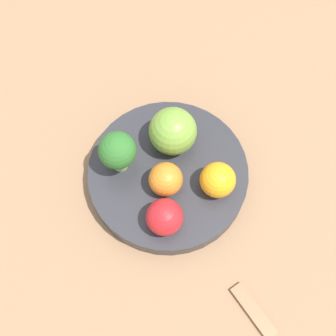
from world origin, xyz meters
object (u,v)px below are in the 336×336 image
Objects in this scene: apple_green at (165,217)px; orange_front at (218,180)px; broccoli at (117,152)px; orange_back at (165,179)px; spoon at (254,311)px; bowl at (168,175)px; apple_red at (171,131)px.

apple_green is 0.08m from orange_front.
broccoli is 0.07m from orange_back.
apple_green is 1.05× the size of orange_back.
orange_front reaches higher than spoon.
bowl is 0.08m from broccoli.
orange_front is 0.71× the size of spoon.
orange_back is at bearing -107.13° from broccoli.
orange_back is (-0.06, -0.00, -0.01)m from apple_red.
apple_red is at bearing 1.31° from orange_back.
orange_back reaches higher than spoon.
apple_red is (0.04, 0.00, 0.04)m from bowl.
spoon is (-0.08, -0.12, -0.04)m from apple_green.
broccoli is 1.56× the size of orange_back.
broccoli is at bearing 72.87° from orange_back.
apple_red is at bearing 2.80° from bowl.
bowl is 4.61× the size of apple_green.
orange_front is at bearing 23.51° from spoon.
apple_red is 0.06m from orange_back.
orange_back is (-0.02, -0.06, -0.02)m from broccoli.
orange_back is 0.68× the size of spoon.
bowl is 3.10× the size of broccoli.
apple_red is 0.11m from apple_green.
broccoli reaches higher than apple_red.
orange_front is at bearing -129.70° from apple_red.
spoon is at bearing -129.30° from broccoli.
bowl is 3.38× the size of apple_red.
spoon is at bearing -140.97° from bowl.
orange_front reaches higher than orange_back.
broccoli is at bearing 45.19° from apple_green.
apple_green is (-0.07, -0.07, -0.02)m from broccoli.
orange_back is at bearing 178.17° from bowl.
spoon is (-0.14, -0.06, -0.04)m from orange_front.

